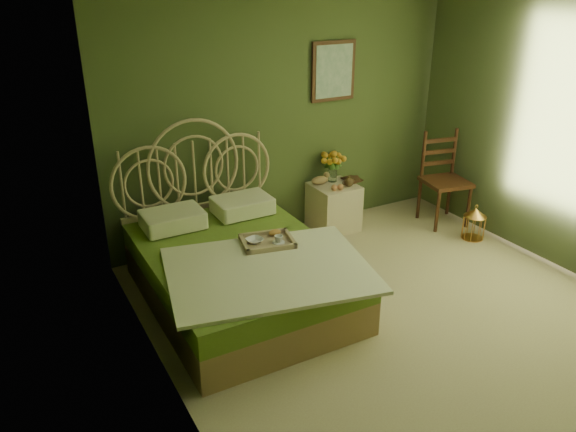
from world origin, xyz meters
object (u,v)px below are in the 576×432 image
chair (441,173)px  bed (238,267)px  birdcage (474,224)px  nightstand (334,200)px

chair → bed: bearing=-159.7°
bed → birdcage: size_ratio=6.39×
bed → birdcage: bed is taller
nightstand → chair: chair is taller
nightstand → birdcage: 1.58m
chair → birdcage: size_ratio=2.97×
bed → birdcage: bearing=-2.7°
nightstand → chair: (1.21, -0.41, 0.25)m
bed → chair: bed is taller
nightstand → chair: size_ratio=0.89×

